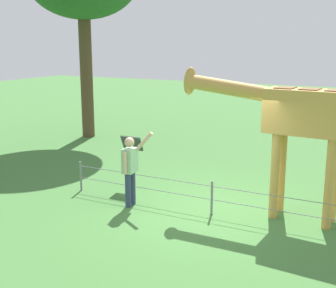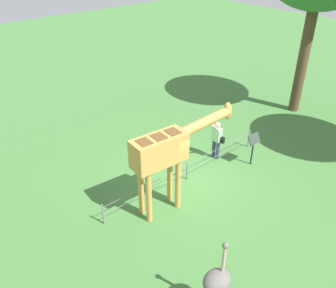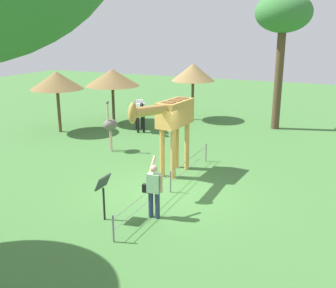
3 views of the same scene
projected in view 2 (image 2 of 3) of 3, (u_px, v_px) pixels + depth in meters
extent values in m
plane|color=#427538|center=(189.00, 181.00, 12.86)|extent=(60.00, 60.00, 0.00)
cylinder|color=#C69347|center=(170.00, 177.00, 11.50)|extent=(0.18, 0.18, 1.82)
cylinder|color=#C69347|center=(178.00, 184.00, 11.19)|extent=(0.18, 0.18, 1.82)
cylinder|color=#C69347|center=(141.00, 190.00, 10.94)|extent=(0.18, 0.18, 1.82)
cylinder|color=#C69347|center=(149.00, 198.00, 10.64)|extent=(0.18, 0.18, 1.82)
cube|color=#C69347|center=(159.00, 150.00, 10.36)|extent=(1.75, 0.83, 0.90)
cube|color=brown|center=(173.00, 132.00, 10.38)|extent=(0.39, 0.47, 0.02)
cube|color=brown|center=(159.00, 137.00, 10.12)|extent=(0.39, 0.47, 0.02)
cube|color=brown|center=(144.00, 142.00, 9.87)|extent=(0.39, 0.47, 0.02)
cylinder|color=#C69347|center=(203.00, 123.00, 11.00)|extent=(2.17, 0.48, 0.54)
ellipsoid|color=#C69347|center=(228.00, 111.00, 11.48)|extent=(0.36, 0.29, 0.67)
cylinder|color=brown|center=(227.00, 105.00, 11.42)|extent=(0.05, 0.05, 0.14)
cylinder|color=brown|center=(230.00, 107.00, 11.35)|extent=(0.05, 0.05, 0.14)
cylinder|color=navy|center=(218.00, 150.00, 13.91)|extent=(0.14, 0.14, 0.78)
cylinder|color=navy|center=(214.00, 148.00, 14.03)|extent=(0.14, 0.14, 0.78)
cube|color=#93C699|center=(217.00, 134.00, 13.62)|extent=(0.26, 0.37, 0.55)
sphere|color=#D8AD8C|center=(218.00, 125.00, 13.41)|extent=(0.22, 0.22, 0.22)
cylinder|color=#D8AD8C|center=(216.00, 128.00, 13.13)|extent=(0.43, 0.11, 0.46)
cylinder|color=#D8AD8C|center=(212.00, 132.00, 13.76)|extent=(0.08, 0.08, 0.50)
cube|color=black|center=(222.00, 140.00, 13.61)|extent=(0.13, 0.21, 0.24)
ellipsoid|color=#66605B|center=(217.00, 281.00, 7.79)|extent=(0.70, 0.56, 0.49)
cylinder|color=#CC9E93|center=(224.00, 260.00, 7.59)|extent=(0.08, 0.08, 0.80)
sphere|color=#66605B|center=(225.00, 246.00, 7.36)|extent=(0.14, 0.14, 0.14)
cylinder|color=brown|center=(303.00, 62.00, 16.64)|extent=(0.50, 0.50, 4.96)
cylinder|color=black|center=(252.00, 154.00, 13.52)|extent=(0.06, 0.06, 0.95)
cube|color=#333D38|center=(254.00, 139.00, 13.18)|extent=(0.56, 0.21, 0.38)
cylinder|color=slate|center=(103.00, 214.00, 10.79)|extent=(0.05, 0.05, 0.75)
cylinder|color=slate|center=(187.00, 171.00, 12.74)|extent=(0.05, 0.05, 0.75)
cylinder|color=slate|center=(249.00, 139.00, 14.68)|extent=(0.05, 0.05, 0.75)
cube|color=slate|center=(187.00, 165.00, 12.60)|extent=(7.00, 0.01, 0.01)
cube|color=slate|center=(187.00, 172.00, 12.76)|extent=(7.00, 0.01, 0.01)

